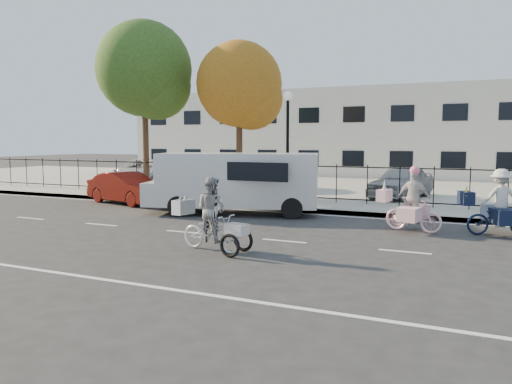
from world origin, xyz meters
The scene contains 21 objects.
ground centered at (0.00, 0.00, 0.00)m, with size 120.00×120.00×0.00m, color #333334.
road_markings centered at (0.00, 0.00, 0.01)m, with size 60.00×9.52×0.01m, color silver, non-canonical shape.
curb centered at (0.00, 5.05, 0.07)m, with size 60.00×0.10×0.15m, color #A8A399.
sidewalk centered at (0.00, 6.10, 0.07)m, with size 60.00×2.20×0.15m, color #A8A399.
parking_lot centered at (0.00, 15.00, 0.07)m, with size 60.00×15.60×0.15m, color #A8A399.
iron_fence centered at (0.00, 7.20, 0.90)m, with size 58.00×0.06×1.50m, color black, non-canonical shape.
building centered at (0.00, 25.00, 3.00)m, with size 34.00×10.00×6.00m, color silver.
lamppost centered at (0.50, 6.80, 3.11)m, with size 0.36×0.36×4.33m.
street_sign centered at (-1.85, 6.80, 1.42)m, with size 0.85×0.06×1.80m.
zebra_trike centered at (1.84, -1.71, 0.67)m, with size 2.04×0.98×1.74m.
unicorn_bike centered at (5.81, 2.77, 0.69)m, with size 1.90×1.35×1.87m.
bull_bike centered at (8.02, 3.19, 0.72)m, with size 2.01×1.43×1.81m.
white_van centered at (-0.29, 3.80, 1.18)m, with size 6.43×3.52×2.13m.
red_sedan centered at (-5.58, 4.48, 0.64)m, with size 1.35×3.89×1.28m, color #5F120A.
pedestrian centered at (-3.27, 5.40, 0.98)m, with size 0.61×0.40×1.66m, color black.
lot_car_a centered at (-6.65, 10.81, 0.83)m, with size 1.91×4.70×1.36m, color #A8AAAF.
lot_car_b centered at (-9.27, 10.40, 0.85)m, with size 2.32×5.02×1.40m, color silver.
lot_car_c centered at (-1.91, 10.42, 0.87)m, with size 1.53×4.39×1.45m, color #505358.
lot_car_d centered at (4.47, 9.88, 0.83)m, with size 1.61×4.00×1.36m, color #93969A.
tree_west centered at (-6.59, 7.36, 5.61)m, with size 4.37×4.37×8.01m.
tree_mid centered at (-2.18, 8.26, 4.84)m, with size 3.77×3.77×6.92m.
Camera 1 is at (7.53, -11.77, 2.60)m, focal length 35.00 mm.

